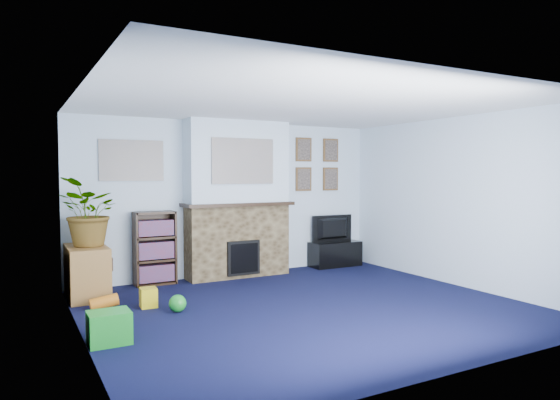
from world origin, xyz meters
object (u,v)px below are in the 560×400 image
tv_stand (335,253)px  bookshelf (155,250)px  sideboard (87,270)px  television (335,229)px

tv_stand → bookshelf: bearing=178.6°
tv_stand → bookshelf: (-3.09, 0.08, 0.28)m
bookshelf → sideboard: bearing=-159.8°
television → sideboard: television is taller
tv_stand → bookshelf: size_ratio=0.85×
tv_stand → sideboard: (-4.06, -0.28, 0.12)m
tv_stand → sideboard: 4.07m
television → sideboard: (-4.06, -0.30, -0.30)m
television → sideboard: bearing=5.3°
sideboard → bookshelf: bearing=20.2°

